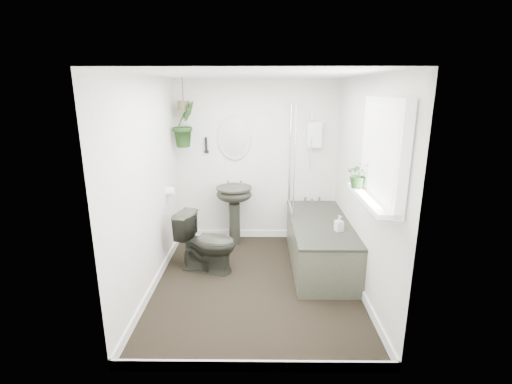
{
  "coord_description": "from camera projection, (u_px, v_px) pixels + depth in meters",
  "views": [
    {
      "loc": [
        0.04,
        -3.84,
        2.16
      ],
      "look_at": [
        0.0,
        0.15,
        1.05
      ],
      "focal_mm": 26.0,
      "sensor_mm": 36.0,
      "label": 1
    }
  ],
  "objects": [
    {
      "name": "floor",
      "position": [
        256.0,
        284.0,
        4.28
      ],
      "size": [
        2.3,
        2.8,
        0.02
      ],
      "primitive_type": "cube",
      "color": "black",
      "rests_on": "ground"
    },
    {
      "name": "wall_back",
      "position": [
        257.0,
        162.0,
        5.33
      ],
      "size": [
        2.3,
        0.02,
        2.3
      ],
      "primitive_type": "cube",
      "color": "white",
      "rests_on": "ground"
    },
    {
      "name": "ceiling",
      "position": [
        256.0,
        73.0,
        3.66
      ],
      "size": [
        2.3,
        2.8,
        0.02
      ],
      "primitive_type": "cube",
      "color": "white",
      "rests_on": "ground"
    },
    {
      "name": "wall_right",
      "position": [
        364.0,
        187.0,
        3.96
      ],
      "size": [
        0.02,
        2.8,
        2.3
      ],
      "primitive_type": "cube",
      "color": "white",
      "rests_on": "ground"
    },
    {
      "name": "wall_left",
      "position": [
        148.0,
        187.0,
        3.98
      ],
      "size": [
        0.02,
        2.8,
        2.3
      ],
      "primitive_type": "cube",
      "color": "white",
      "rests_on": "ground"
    },
    {
      "name": "sill_plant",
      "position": [
        359.0,
        175.0,
        3.51
      ],
      "size": [
        0.25,
        0.23,
        0.26
      ],
      "primitive_type": "imported",
      "rotation": [
        0.0,
        0.0,
        -0.12
      ],
      "color": "black",
      "rests_on": "window_sill"
    },
    {
      "name": "bathtub",
      "position": [
        320.0,
        243.0,
        4.68
      ],
      "size": [
        0.72,
        1.72,
        0.58
      ],
      "primitive_type": null,
      "color": "black",
      "rests_on": "floor"
    },
    {
      "name": "hanging_plant",
      "position": [
        184.0,
        124.0,
        4.96
      ],
      "size": [
        0.42,
        0.43,
        0.61
      ],
      "primitive_type": "imported",
      "rotation": [
        0.0,
        0.0,
        0.87
      ],
      "color": "black",
      "rests_on": "ceiling"
    },
    {
      "name": "skirting",
      "position": [
        256.0,
        279.0,
        4.27
      ],
      "size": [
        2.3,
        2.8,
        0.1
      ],
      "primitive_type": "cube",
      "color": "white",
      "rests_on": "floor"
    },
    {
      "name": "bath_screen",
      "position": [
        292.0,
        158.0,
        4.88
      ],
      "size": [
        0.04,
        0.72,
        1.4
      ],
      "primitive_type": null,
      "color": "silver",
      "rests_on": "bathtub"
    },
    {
      "name": "window_blinds",
      "position": [
        378.0,
        151.0,
        3.15
      ],
      "size": [
        0.01,
        0.86,
        0.76
      ],
      "primitive_type": "cube",
      "color": "white",
      "rests_on": "wall_right"
    },
    {
      "name": "shower_box",
      "position": [
        314.0,
        135.0,
        5.15
      ],
      "size": [
        0.2,
        0.1,
        0.35
      ],
      "primitive_type": "cube",
      "color": "white",
      "rests_on": "wall_back"
    },
    {
      "name": "wall_front",
      "position": [
        254.0,
        238.0,
        2.61
      ],
      "size": [
        2.3,
        0.02,
        2.3
      ],
      "primitive_type": "cube",
      "color": "white",
      "rests_on": "ground"
    },
    {
      "name": "window_recess",
      "position": [
        383.0,
        151.0,
        3.15
      ],
      "size": [
        0.08,
        1.0,
        0.9
      ],
      "primitive_type": "cube",
      "color": "white",
      "rests_on": "wall_right"
    },
    {
      "name": "oval_mirror",
      "position": [
        234.0,
        138.0,
        5.2
      ],
      "size": [
        0.46,
        0.03,
        0.62
      ],
      "primitive_type": "ellipsoid",
      "color": "beige",
      "rests_on": "wall_back"
    },
    {
      "name": "toilet_roll_holder",
      "position": [
        170.0,
        192.0,
        4.72
      ],
      "size": [
        0.11,
        0.11,
        0.11
      ],
      "primitive_type": "cylinder",
      "rotation": [
        0.0,
        1.57,
        0.0
      ],
      "color": "white",
      "rests_on": "wall_left"
    },
    {
      "name": "soap_bottle",
      "position": [
        339.0,
        223.0,
        4.25
      ],
      "size": [
        0.11,
        0.11,
        0.19
      ],
      "primitive_type": "imported",
      "rotation": [
        0.0,
        0.0,
        0.34
      ],
      "color": "#2B2123",
      "rests_on": "bathtub"
    },
    {
      "name": "window_sill",
      "position": [
        371.0,
        199.0,
        3.27
      ],
      "size": [
        0.18,
        1.0,
        0.04
      ],
      "primitive_type": "cube",
      "color": "white",
      "rests_on": "wall_right"
    },
    {
      "name": "pedestal_sink",
      "position": [
        235.0,
        216.0,
        5.26
      ],
      "size": [
        0.53,
        0.46,
        0.85
      ],
      "primitive_type": null,
      "rotation": [
        0.0,
        0.0,
        -0.07
      ],
      "color": "black",
      "rests_on": "floor"
    },
    {
      "name": "toilet",
      "position": [
        207.0,
        242.0,
        4.51
      ],
      "size": [
        0.8,
        0.59,
        0.73
      ],
      "primitive_type": "imported",
      "rotation": [
        0.0,
        0.0,
        1.29
      ],
      "color": "black",
      "rests_on": "floor"
    },
    {
      "name": "wall_sconce",
      "position": [
        206.0,
        145.0,
        5.22
      ],
      "size": [
        0.04,
        0.04,
        0.22
      ],
      "primitive_type": "cylinder",
      "color": "black",
      "rests_on": "wall_back"
    },
    {
      "name": "hanging_pot",
      "position": [
        183.0,
        106.0,
        4.89
      ],
      "size": [
        0.16,
        0.16,
        0.12
      ],
      "primitive_type": "cylinder",
      "color": "brown",
      "rests_on": "ceiling"
    }
  ]
}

